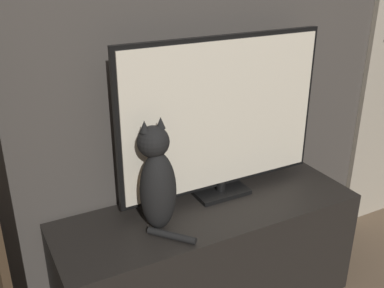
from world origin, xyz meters
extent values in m
cube|color=#47423D|center=(0.00, 1.22, 1.30)|extent=(4.80, 0.05, 2.60)
cube|color=black|center=(0.00, 0.96, 0.26)|extent=(1.34, 0.45, 0.53)
cube|color=black|center=(0.11, 1.05, 0.54)|extent=(0.25, 0.15, 0.02)
cylinder|color=black|center=(0.11, 1.05, 0.57)|extent=(0.04, 0.04, 0.04)
cube|color=black|center=(0.11, 1.06, 0.91)|extent=(0.95, 0.02, 0.67)
cube|color=silver|center=(0.11, 1.05, 0.91)|extent=(0.92, 0.01, 0.64)
ellipsoid|color=black|center=(-0.25, 0.93, 0.69)|extent=(0.16, 0.15, 0.33)
ellipsoid|color=olive|center=(-0.25, 0.98, 0.68)|extent=(0.08, 0.05, 0.18)
sphere|color=black|center=(-0.25, 0.96, 0.89)|extent=(0.14, 0.14, 0.12)
cone|color=black|center=(-0.28, 0.95, 0.96)|extent=(0.04, 0.04, 0.04)
cone|color=black|center=(-0.22, 0.96, 0.96)|extent=(0.04, 0.04, 0.04)
cylinder|color=black|center=(-0.24, 0.84, 0.54)|extent=(0.15, 0.17, 0.03)
camera|label=1|loc=(-0.85, -0.48, 1.56)|focal=42.00mm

